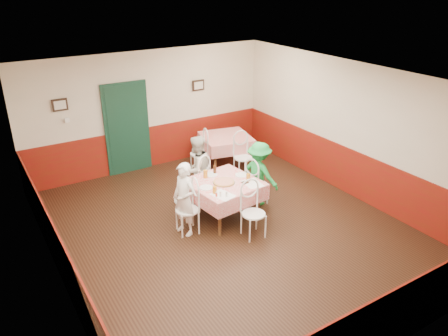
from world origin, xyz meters
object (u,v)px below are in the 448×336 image
wallet (245,182)px  chair_near (254,214)px  main_table (224,200)px  glass_b (248,177)px  glass_c (205,174)px  glass_a (215,190)px  chair_right (257,184)px  beer_bottle (215,169)px  diner_far (197,169)px  chair_second_b (243,158)px  second_table (226,151)px  chair_far (198,181)px  chair_left (187,210)px  pizza (224,182)px  diner_right (259,174)px  diner_left (184,199)px  chair_second_a (199,154)px

wallet → chair_near: bearing=-116.5°
main_table → wallet: 0.56m
glass_b → glass_c: glass_c is taller
glass_a → glass_c: 0.68m
main_table → chair_right: 0.85m
beer_bottle → diner_far: bearing=107.3°
glass_b → diner_far: (-0.52, 1.09, -0.13)m
chair_second_b → main_table: bearing=-123.0°
second_table → chair_second_b: (0.00, -0.75, 0.08)m
chair_second_b → wallet: 1.98m
chair_far → glass_c: (-0.10, -0.49, 0.39)m
chair_far → glass_b: (0.52, -1.04, 0.38)m
glass_b → wallet: 0.13m
glass_a → wallet: glass_a is taller
chair_left → chair_right: same height
chair_second_b → diner_far: size_ratio=0.64×
chair_right → wallet: (-0.53, -0.34, 0.32)m
chair_near → pizza: size_ratio=2.26×
glass_b → diner_right: 0.58m
second_table → pizza: 2.61m
beer_bottle → chair_second_b: bearing=35.9°
beer_bottle → main_table: bearing=-96.2°
chair_near → diner_right: 1.26m
second_table → glass_b: size_ratio=7.82×
diner_left → diner_right: (1.79, 0.20, -0.02)m
chair_far → chair_second_b: size_ratio=1.00×
diner_far → chair_second_b: bearing=-178.1°
glass_a → glass_b: (0.81, 0.11, 0.00)m
main_table → chair_left: (-0.84, -0.10, 0.08)m
main_table → diner_right: 0.95m
chair_right → pizza: chair_right is taller
second_table → glass_c: bearing=-131.6°
diner_left → diner_right: size_ratio=1.03×
chair_second_b → wallet: chair_second_b is taller
chair_right → chair_near: size_ratio=1.00×
chair_far → diner_right: size_ratio=0.67×
main_table → diner_left: 0.95m
main_table → glass_a: glass_a is taller
glass_c → chair_second_b: bearing=33.1°
chair_near → glass_a: (-0.48, 0.54, 0.38)m
chair_far → glass_c: bearing=59.9°
glass_c → chair_left: bearing=-144.9°
chair_second_a → wallet: bearing=4.3°
beer_bottle → wallet: size_ratio=1.96×
chair_near → diner_far: (-0.20, 1.74, 0.26)m
chair_far → diner_far: bearing=-101.5°
glass_b → beer_bottle: (-0.38, 0.61, 0.04)m
pizza → glass_b: bearing=-20.7°
glass_a → wallet: bearing=5.0°
chair_second_b → glass_c: size_ratio=5.90×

